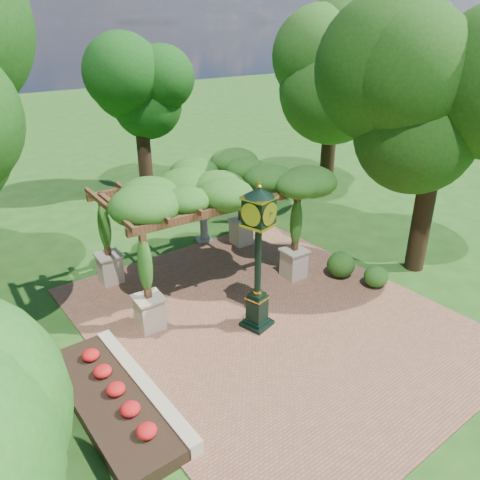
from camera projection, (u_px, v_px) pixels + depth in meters
ground at (291, 334)px, 14.00m from camera, size 120.00×120.00×0.00m
brick_plaza at (269, 319)px, 14.71m from camera, size 10.00×12.00×0.04m
border_wall at (143, 386)px, 11.74m from camera, size 0.35×5.00×0.40m
flower_bed at (109, 402)px, 11.25m from camera, size 1.50×5.00×0.36m
pedestal_clock at (258, 247)px, 13.25m from camera, size 1.08×1.08×4.52m
pergola at (200, 191)px, 15.57m from camera, size 6.77×4.48×4.12m
sundial at (204, 230)px, 19.78m from camera, size 0.78×0.78×1.12m
shrub_front at (376, 276)px, 16.35m from camera, size 1.02×1.02×0.75m
shrub_mid at (341, 265)px, 16.98m from camera, size 1.32×1.32×0.91m
shrub_back at (237, 227)px, 20.44m from camera, size 0.90×0.90×0.67m
tree_north at (138, 83)px, 23.46m from camera, size 3.78×3.78×8.38m
tree_east_far at (335, 62)px, 22.84m from camera, size 5.46×5.46×9.79m
tree_east_near at (442, 106)px, 15.29m from camera, size 5.00×5.00×8.74m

